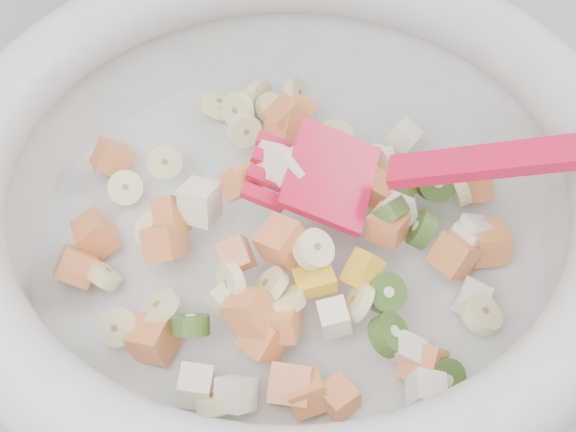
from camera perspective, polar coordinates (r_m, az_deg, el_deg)
mixing_bowl at (r=0.54m, az=0.05°, el=1.00°), size 0.43×0.43×0.16m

